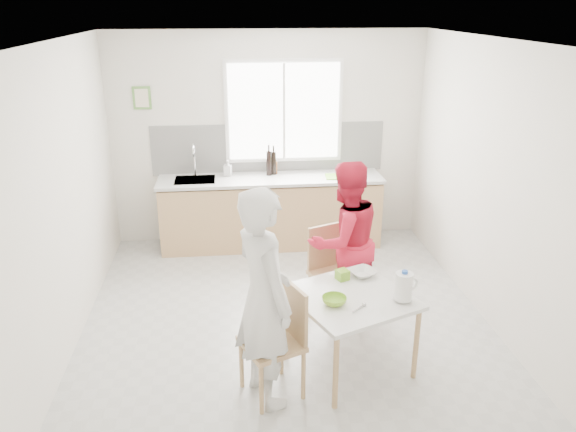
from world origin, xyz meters
name	(u,v)px	position (x,y,z in m)	size (l,w,h in m)	color
ground	(287,322)	(0.00, 0.00, 0.00)	(4.50, 4.50, 0.00)	#B7B7B2
room_shell	(286,163)	(0.00, 0.00, 1.64)	(4.50, 4.50, 4.50)	silver
window	(284,112)	(0.20, 2.23, 1.70)	(1.50, 0.06, 1.30)	white
backsplash	(269,148)	(0.00, 2.24, 1.23)	(3.00, 0.02, 0.65)	white
picture_frame	(142,98)	(-1.55, 2.23, 1.90)	(0.22, 0.03, 0.28)	#5E9443
kitchen_counter	(271,214)	(0.00, 1.95, 0.42)	(2.84, 0.64, 1.37)	tan
dining_table	(351,303)	(0.46, -0.78, 0.63)	(1.19, 1.19, 0.70)	silver
chair_left	(279,336)	(-0.17, -1.04, 0.52)	(0.57, 0.57, 0.94)	tan
chair_far	(332,268)	(0.47, 0.11, 0.52)	(0.57, 0.57, 0.94)	tan
person_white	(264,298)	(-0.29, -1.09, 0.89)	(0.65, 0.43, 1.79)	silver
person_red	(344,242)	(0.58, 0.09, 0.81)	(0.79, 0.61, 1.62)	red
bowl_green	(334,300)	(0.30, -0.90, 0.73)	(0.20, 0.20, 0.06)	#7EB92A
bowl_white	(363,273)	(0.64, -0.44, 0.73)	(0.23, 0.23, 0.06)	white
milk_jug	(404,286)	(0.87, -0.92, 0.84)	(0.20, 0.15, 0.26)	white
green_box	(342,275)	(0.45, -0.48, 0.75)	(0.10, 0.10, 0.09)	#75B329
spoon	(358,309)	(0.47, -1.01, 0.71)	(0.01, 0.01, 0.16)	#A5A5AA
cutting_board	(339,177)	(0.87, 1.87, 0.93)	(0.35, 0.25, 0.01)	#6FBE2B
wine_bottle_a	(269,163)	(-0.01, 2.05, 1.08)	(0.07, 0.07, 0.32)	black
wine_bottle_b	(274,163)	(0.05, 2.09, 1.07)	(0.07, 0.07, 0.30)	black
jar_amber	(275,168)	(0.07, 2.10, 1.00)	(0.06, 0.06, 0.16)	brown
soap_bottle	(228,168)	(-0.54, 2.09, 1.02)	(0.09, 0.09, 0.20)	#999999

